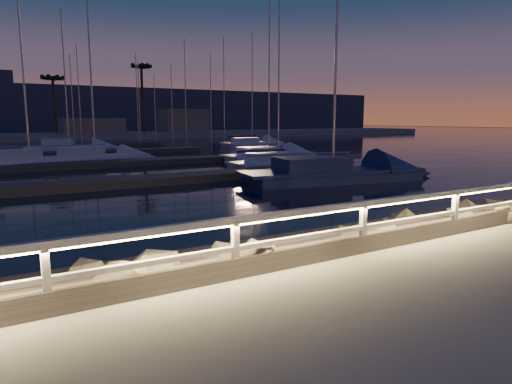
% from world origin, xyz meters
% --- Properties ---
extents(ground, '(400.00, 400.00, 0.00)m').
position_xyz_m(ground, '(0.00, 0.00, 0.00)').
color(ground, '#9A968B').
rests_on(ground, ground).
extents(harbor_water, '(400.00, 440.00, 0.60)m').
position_xyz_m(harbor_water, '(0.00, 31.22, -0.97)').
color(harbor_water, black).
rests_on(harbor_water, ground).
extents(guard_rail, '(44.11, 0.12, 1.06)m').
position_xyz_m(guard_rail, '(-0.07, -0.00, 0.77)').
color(guard_rail, white).
rests_on(guard_rail, ground).
extents(riprap, '(40.74, 2.86, 1.30)m').
position_xyz_m(riprap, '(-0.03, 1.00, -0.11)').
color(riprap, '#666057').
rests_on(riprap, ground).
extents(floating_docks, '(22.00, 36.00, 0.40)m').
position_xyz_m(floating_docks, '(0.00, 32.50, -0.40)').
color(floating_docks, '#5C564C').
rests_on(floating_docks, ground).
extents(far_shore, '(160.00, 14.00, 5.20)m').
position_xyz_m(far_shore, '(-0.12, 74.05, 0.29)').
color(far_shore, '#9A968B').
rests_on(far_shore, ground).
extents(palm_center, '(3.00, 3.00, 9.70)m').
position_xyz_m(palm_center, '(2.00, 73.00, 8.78)').
color(palm_center, '#523926').
rests_on(palm_center, ground).
extents(palm_right, '(3.00, 3.00, 12.20)m').
position_xyz_m(palm_right, '(16.00, 72.00, 11.03)').
color(palm_right, '#523926').
rests_on(palm_right, ground).
extents(sailboat_c, '(7.36, 2.44, 12.35)m').
position_xyz_m(sailboat_c, '(8.62, 19.24, -0.20)').
color(sailboat_c, silver).
rests_on(sailboat_c, ground).
extents(sailboat_d, '(10.48, 4.73, 17.12)m').
position_xyz_m(sailboat_d, '(7.22, 12.05, -0.13)').
color(sailboat_d, navy).
rests_on(sailboat_d, ground).
extents(sailboat_g, '(9.30, 5.07, 15.21)m').
position_xyz_m(sailboat_g, '(-5.99, 28.36, -0.14)').
color(sailboat_g, silver).
rests_on(sailboat_g, ground).
extents(sailboat_h, '(8.39, 3.13, 13.89)m').
position_xyz_m(sailboat_h, '(11.25, 24.56, -0.19)').
color(sailboat_h, silver).
rests_on(sailboat_h, ground).
extents(sailboat_j, '(8.24, 3.66, 13.59)m').
position_xyz_m(sailboat_j, '(-1.44, 29.10, -0.15)').
color(sailboat_j, silver).
rests_on(sailboat_j, ground).
extents(sailboat_l, '(8.18, 2.98, 13.57)m').
position_xyz_m(sailboat_l, '(19.78, 41.57, -0.19)').
color(sailboat_l, silver).
rests_on(sailboat_l, ground).
extents(sailboat_n, '(8.64, 3.86, 14.24)m').
position_xyz_m(sailboat_n, '(-0.99, 43.69, -0.14)').
color(sailboat_n, silver).
rests_on(sailboat_n, ground).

